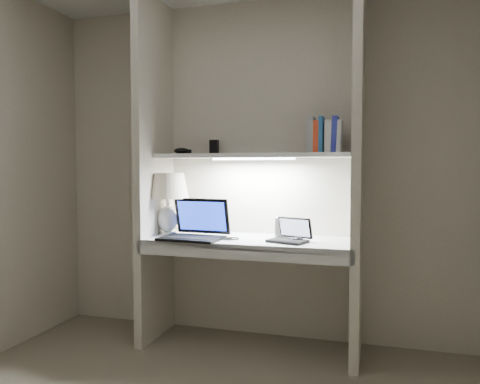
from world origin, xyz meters
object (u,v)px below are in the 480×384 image
at_px(laptop_netbook, 290,236).
at_px(speaker, 282,227).
at_px(laptop_main, 196,230).
at_px(book_row, 324,136).
at_px(table_lamp, 168,193).

xyz_separation_m(laptop_netbook, speaker, (-0.09, 0.17, 0.03)).
distance_m(laptop_main, book_row, 1.10).
distance_m(laptop_main, laptop_netbook, 0.67).
xyz_separation_m(laptop_main, book_row, (0.87, 0.21, 0.65)).
height_order(laptop_netbook, speaker, laptop_netbook).
bearing_deg(book_row, speaker, -177.47).
relative_size(table_lamp, laptop_netbook, 1.52).
xyz_separation_m(laptop_netbook, book_row, (0.20, 0.18, 0.67)).
xyz_separation_m(table_lamp, laptop_netbook, (0.94, -0.10, -0.27)).
relative_size(laptop_main, laptop_netbook, 1.45).
bearing_deg(laptop_main, book_row, 17.48).
relative_size(laptop_main, book_row, 1.76).
relative_size(table_lamp, speaker, 3.17).
xyz_separation_m(speaker, book_row, (0.29, 0.01, 0.64)).
height_order(table_lamp, book_row, book_row).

